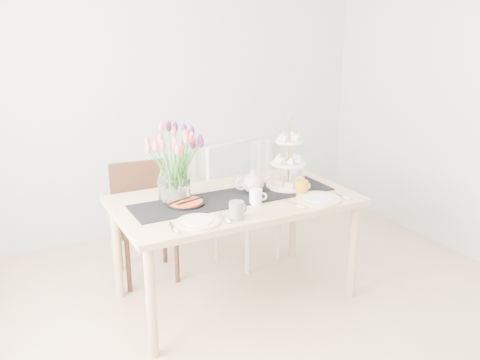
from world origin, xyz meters
name	(u,v)px	position (x,y,z in m)	size (l,w,h in m)	color
room_shell	(307,141)	(0.00, 0.00, 1.30)	(4.50, 4.50, 4.50)	tan
radiator	(217,176)	(0.50, 2.19, 0.45)	(1.20, 0.08, 0.60)	white
dining_table	(235,209)	(-0.02, 0.78, 0.67)	(1.60, 0.90, 0.75)	tan
chair_brown	(143,211)	(-0.47, 1.45, 0.50)	(0.46, 0.46, 0.87)	#381F14
chair_white	(240,193)	(0.32, 1.36, 0.55)	(0.58, 0.58, 0.95)	silver
table_runner	(235,197)	(-0.02, 0.78, 0.75)	(1.40, 0.35, 0.01)	black
tulip_vase	(173,153)	(-0.41, 0.90, 1.08)	(0.61, 0.61, 0.51)	silver
cake_stand	(289,169)	(0.41, 0.80, 0.88)	(0.32, 0.32, 0.46)	gold
teapot	(253,183)	(0.13, 0.80, 0.82)	(0.24, 0.19, 0.16)	silver
cream_jug	(297,173)	(0.59, 0.95, 0.79)	(0.08, 0.08, 0.08)	silver
tart_tin	(185,203)	(-0.37, 0.80, 0.76)	(0.25, 0.25, 0.03)	black
mug_grey	(237,210)	(-0.19, 0.43, 0.80)	(0.09, 0.09, 0.11)	slate
mug_white	(256,197)	(0.05, 0.61, 0.80)	(0.08, 0.08, 0.10)	white
mug_orange	(302,188)	(0.41, 0.63, 0.80)	(0.08, 0.08, 0.10)	orange
plate_left	(198,222)	(-0.42, 0.48, 0.76)	(0.26, 0.26, 0.01)	white
plate_right	(318,199)	(0.45, 0.48, 0.76)	(0.30, 0.30, 0.02)	white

